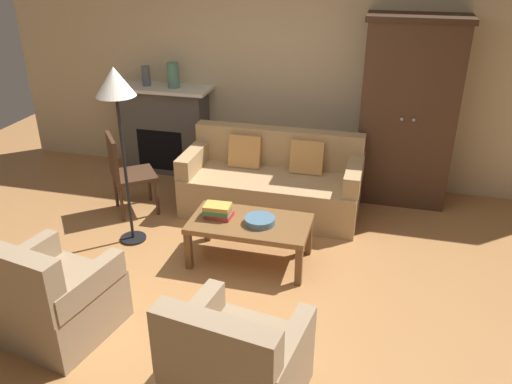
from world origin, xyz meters
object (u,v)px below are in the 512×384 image
at_px(fireplace, 164,129).
at_px(couch, 272,183).
at_px(coffee_table, 250,226).
at_px(fruit_bowl, 260,221).
at_px(armoire, 408,113).
at_px(armchair_near_right, 236,367).
at_px(mantel_vase_slate, 146,76).
at_px(armchair_near_left, 52,299).
at_px(floor_lamp, 116,93).
at_px(book_stack, 218,211).
at_px(side_chair_wooden, 125,169).
at_px(mantel_vase_jade, 173,75).

bearing_deg(fireplace, couch, -25.08).
xyz_separation_m(coffee_table, fruit_bowl, (0.10, -0.02, 0.08)).
xyz_separation_m(armoire, armchair_near_right, (-0.96, -3.40, -0.72)).
height_order(coffee_table, mantel_vase_slate, mantel_vase_slate).
bearing_deg(armchair_near_right, fireplace, 119.78).
height_order(couch, armchair_near_left, armchair_near_left).
distance_m(armchair_near_left, floor_lamp, 1.86).
height_order(book_stack, armchair_near_right, armchair_near_right).
relative_size(coffee_table, mantel_vase_slate, 4.59).
bearing_deg(mantel_vase_slate, side_chair_wooden, -78.31).
bearing_deg(mantel_vase_slate, armchair_near_right, -57.90).
bearing_deg(side_chair_wooden, armoire, 21.40).
bearing_deg(mantel_vase_slate, armoire, -1.10).
bearing_deg(fruit_bowl, armchair_near_right, -80.86).
relative_size(fruit_bowl, floor_lamp, 0.16).
relative_size(couch, mantel_vase_jade, 6.37).
distance_m(couch, mantel_vase_slate, 2.13).
height_order(couch, mantel_vase_jade, mantel_vase_jade).
relative_size(couch, book_stack, 7.22).
bearing_deg(floor_lamp, couch, 39.51).
relative_size(book_stack, armchair_near_right, 0.30).
xyz_separation_m(mantel_vase_jade, floor_lamp, (0.20, -1.73, 0.24)).
height_order(fruit_bowl, armchair_near_right, armchair_near_right).
distance_m(couch, coffee_table, 1.07).
height_order(fruit_bowl, floor_lamp, floor_lamp).
relative_size(armoire, coffee_table, 1.87).
xyz_separation_m(mantel_vase_slate, armchair_near_left, (0.64, -3.15, -0.92)).
bearing_deg(book_stack, couch, 75.56).
bearing_deg(armchair_near_right, couch, 98.25).
xyz_separation_m(couch, mantel_vase_jade, (-1.41, 0.73, 0.95)).
height_order(coffee_table, side_chair_wooden, side_chair_wooden).
relative_size(coffee_table, fruit_bowl, 3.94).
bearing_deg(book_stack, floor_lamp, 176.17).
relative_size(armoire, side_chair_wooden, 2.29).
bearing_deg(armoire, coffee_table, -127.28).
bearing_deg(side_chair_wooden, couch, 16.86).
bearing_deg(mantel_vase_jade, mantel_vase_slate, 180.00).
bearing_deg(armchair_near_right, coffee_table, 102.34).
relative_size(mantel_vase_slate, side_chair_wooden, 0.27).
bearing_deg(armchair_near_left, armchair_near_right, -11.55).
bearing_deg(fruit_bowl, side_chair_wooden, 159.35).
bearing_deg(fireplace, floor_lamp, -77.75).
bearing_deg(side_chair_wooden, armchair_near_right, -49.71).
bearing_deg(coffee_table, armoire, 52.72).
distance_m(couch, floor_lamp, 1.98).
bearing_deg(fruit_bowl, mantel_vase_slate, 136.38).
bearing_deg(armchair_near_right, fruit_bowl, 99.14).
bearing_deg(couch, armoire, 26.19).
xyz_separation_m(mantel_vase_slate, floor_lamp, (0.56, -1.73, 0.27)).
bearing_deg(book_stack, fireplace, 126.10).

